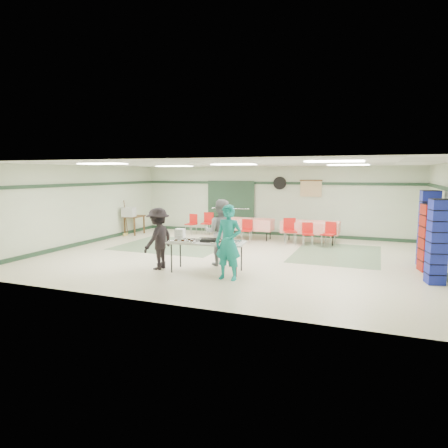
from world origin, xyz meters
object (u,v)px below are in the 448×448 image
(chair_loose_a, at_px, (208,221))
(chair_b, at_px, (290,228))
(volunteer_teal, at_px, (228,242))
(chair_c, at_px, (329,232))
(office_printer, at_px, (129,212))
(dining_table_b, at_px, (250,224))
(crate_stack_blue_a, at_px, (428,229))
(dining_table_a, at_px, (310,227))
(volunteer_grey, at_px, (220,232))
(broom, at_px, (126,218))
(printer_table, at_px, (134,219))
(chair_d, at_px, (247,228))
(crate_stack_blue_b, at_px, (437,242))
(serving_table, at_px, (207,243))
(crate_stack_red, at_px, (430,238))
(volunteer_dark, at_px, (158,239))
(chair_a, at_px, (308,232))
(chair_loose_b, at_px, (192,222))

(chair_loose_a, bearing_deg, chair_b, -18.24)
(volunteer_teal, height_order, chair_c, volunteer_teal)
(office_printer, bearing_deg, dining_table_b, -1.38)
(chair_b, height_order, crate_stack_blue_a, crate_stack_blue_a)
(chair_b, relative_size, office_printer, 1.94)
(chair_c, xyz_separation_m, office_printer, (-7.59, -0.35, 0.42))
(chair_c, distance_m, office_printer, 7.61)
(dining_table_a, height_order, crate_stack_blue_a, crate_stack_blue_a)
(volunteer_grey, distance_m, chair_loose_a, 5.40)
(chair_loose_a, bearing_deg, broom, -153.46)
(chair_c, bearing_deg, printer_table, -161.41)
(volunteer_teal, height_order, chair_b, volunteer_teal)
(chair_d, height_order, chair_loose_a, chair_loose_a)
(chair_loose_a, height_order, printer_table, chair_loose_a)
(chair_loose_a, distance_m, printer_table, 2.94)
(dining_table_b, bearing_deg, printer_table, -174.34)
(volunteer_teal, bearing_deg, volunteer_grey, 123.12)
(office_printer, relative_size, broom, 0.34)
(volunteer_grey, distance_m, crate_stack_blue_b, 5.10)
(crate_stack_blue_a, bearing_deg, serving_table, -153.37)
(chair_c, bearing_deg, crate_stack_blue_b, -35.25)
(chair_b, relative_size, crate_stack_red, 0.53)
(chair_loose_a, relative_size, printer_table, 1.00)
(crate_stack_blue_b, bearing_deg, crate_stack_red, 90.00)
(volunteer_teal, distance_m, chair_loose_a, 6.85)
(crate_stack_red, bearing_deg, broom, 168.82)
(volunteer_dark, bearing_deg, crate_stack_blue_b, 104.56)
(dining_table_a, bearing_deg, crate_stack_blue_b, -51.16)
(volunteer_grey, height_order, crate_stack_blue_b, crate_stack_blue_b)
(volunteer_teal, height_order, chair_loose_a, volunteer_teal)
(dining_table_a, distance_m, chair_a, 0.59)
(serving_table, height_order, chair_loose_b, chair_loose_b)
(chair_d, bearing_deg, dining_table_a, 8.79)
(chair_d, bearing_deg, chair_loose_b, 155.58)
(dining_table_a, bearing_deg, volunteer_grey, -111.00)
(chair_d, xyz_separation_m, office_printer, (-4.72, -0.35, 0.44))
(volunteer_dark, height_order, crate_stack_red, crate_stack_red)
(chair_a, bearing_deg, crate_stack_blue_a, -45.02)
(serving_table, height_order, dining_table_a, dining_table_a)
(volunteer_teal, xyz_separation_m, chair_a, (0.97, 5.01, -0.39))
(volunteer_teal, bearing_deg, chair_loose_b, 126.82)
(crate_stack_red, height_order, broom, crate_stack_red)
(dining_table_b, distance_m, chair_b, 1.69)
(chair_a, xyz_separation_m, chair_loose_a, (-4.13, 1.06, 0.06))
(chair_c, bearing_deg, dining_table_b, -172.46)
(chair_loose_a, relative_size, broom, 0.64)
(serving_table, relative_size, chair_a, 2.51)
(volunteer_teal, relative_size, chair_loose_a, 1.98)
(crate_stack_blue_a, height_order, printer_table, crate_stack_blue_a)
(chair_loose_b, bearing_deg, crate_stack_blue_a, -7.68)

